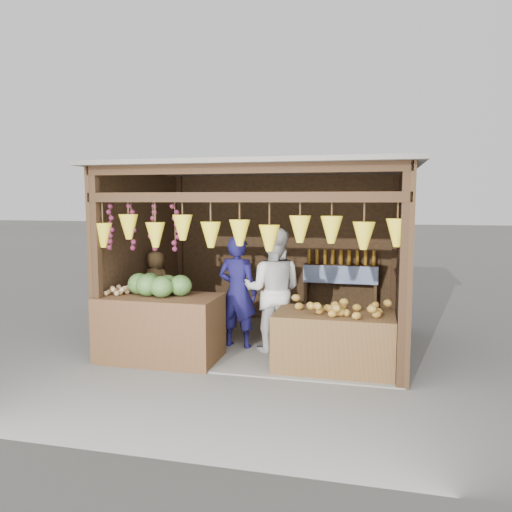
{
  "coord_description": "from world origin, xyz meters",
  "views": [
    {
      "loc": [
        1.61,
        -7.25,
        2.16
      ],
      "look_at": [
        -0.11,
        -0.1,
        1.34
      ],
      "focal_mm": 35.0,
      "sensor_mm": 36.0,
      "label": 1
    }
  ],
  "objects_px": {
    "woman_standing": "(273,290)",
    "man_standing": "(238,292)",
    "counter_left": "(160,328)",
    "vendor_seated": "(156,284)",
    "counter_right": "(334,341)"
  },
  "relations": [
    {
      "from": "counter_right",
      "to": "counter_left",
      "type": "bearing_deg",
      "value": -176.62
    },
    {
      "from": "counter_right",
      "to": "vendor_seated",
      "type": "distance_m",
      "value": 3.09
    },
    {
      "from": "woman_standing",
      "to": "man_standing",
      "type": "bearing_deg",
      "value": -8.13
    },
    {
      "from": "counter_left",
      "to": "vendor_seated",
      "type": "bearing_deg",
      "value": 116.76
    },
    {
      "from": "counter_left",
      "to": "counter_right",
      "type": "xyz_separation_m",
      "value": [
        2.33,
        0.14,
        -0.07
      ]
    },
    {
      "from": "woman_standing",
      "to": "vendor_seated",
      "type": "xyz_separation_m",
      "value": [
        -1.98,
        0.37,
        -0.05
      ]
    },
    {
      "from": "counter_left",
      "to": "woman_standing",
      "type": "relative_size",
      "value": 0.9
    },
    {
      "from": "vendor_seated",
      "to": "counter_right",
      "type": "bearing_deg",
      "value": 175.58
    },
    {
      "from": "vendor_seated",
      "to": "man_standing",
      "type": "bearing_deg",
      "value": -178.48
    },
    {
      "from": "woman_standing",
      "to": "vendor_seated",
      "type": "height_order",
      "value": "woman_standing"
    },
    {
      "from": "counter_left",
      "to": "woman_standing",
      "type": "height_order",
      "value": "woman_standing"
    },
    {
      "from": "woman_standing",
      "to": "vendor_seated",
      "type": "relative_size",
      "value": 1.69
    },
    {
      "from": "woman_standing",
      "to": "counter_right",
      "type": "bearing_deg",
      "value": 143.77
    },
    {
      "from": "counter_left",
      "to": "vendor_seated",
      "type": "height_order",
      "value": "vendor_seated"
    },
    {
      "from": "counter_right",
      "to": "man_standing",
      "type": "relative_size",
      "value": 0.91
    }
  ]
}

